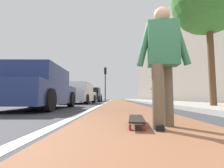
# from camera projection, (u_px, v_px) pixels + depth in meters

# --- Properties ---
(ground_plane) EXTENTS (80.00, 80.00, 0.00)m
(ground_plane) POSITION_uv_depth(u_px,v_px,m) (121.00, 104.00, 10.97)
(ground_plane) COLOR #38383D
(bike_lane_paint) EXTENTS (56.00, 2.13, 0.00)m
(bike_lane_paint) POSITION_uv_depth(u_px,v_px,m) (118.00, 101.00, 24.91)
(bike_lane_paint) COLOR brown
(bike_lane_paint) RESTS_ON ground
(lane_stripe_white) EXTENTS (52.00, 0.16, 0.01)m
(lane_stripe_white) POSITION_uv_depth(u_px,v_px,m) (109.00, 101.00, 20.96)
(lane_stripe_white) COLOR silver
(lane_stripe_white) RESTS_ON ground
(sidewalk_curb) EXTENTS (52.00, 3.20, 0.13)m
(sidewalk_curb) POSITION_uv_depth(u_px,v_px,m) (148.00, 101.00, 18.86)
(sidewalk_curb) COLOR #9E9B93
(sidewalk_curb) RESTS_ON ground
(building_facade) EXTENTS (40.00, 1.20, 10.71)m
(building_facade) POSITION_uv_depth(u_px,v_px,m) (161.00, 64.00, 23.24)
(building_facade) COLOR gray
(building_facade) RESTS_ON ground
(skateboard) EXTENTS (0.86, 0.28, 0.11)m
(skateboard) POSITION_uv_depth(u_px,v_px,m) (136.00, 119.00, 2.26)
(skateboard) COLOR red
(skateboard) RESTS_ON ground
(skater_person) EXTENTS (0.44, 0.72, 1.64)m
(skater_person) POSITION_uv_depth(u_px,v_px,m) (163.00, 57.00, 2.18)
(skater_person) COLOR brown
(skater_person) RESTS_ON ground
(parked_car_near) EXTENTS (4.12, 2.01, 1.49)m
(parked_car_near) POSITION_uv_depth(u_px,v_px,m) (39.00, 89.00, 5.76)
(parked_car_near) COLOR navy
(parked_car_near) RESTS_ON ground
(parked_car_mid) EXTENTS (4.59, 2.07, 1.48)m
(parked_car_mid) POSITION_uv_depth(u_px,v_px,m) (79.00, 94.00, 11.86)
(parked_car_mid) COLOR silver
(parked_car_mid) RESTS_ON ground
(parked_car_far) EXTENTS (4.32, 2.02, 1.48)m
(parked_car_far) POSITION_uv_depth(u_px,v_px,m) (92.00, 95.00, 17.69)
(parked_car_far) COLOR black
(parked_car_far) RESTS_ON ground
(traffic_light) EXTENTS (0.33, 0.28, 4.05)m
(traffic_light) POSITION_uv_depth(u_px,v_px,m) (105.00, 78.00, 19.33)
(traffic_light) COLOR #2D2D2D
(traffic_light) RESTS_ON ground
(pedestrian_distant) EXTENTS (0.48, 0.74, 1.70)m
(pedestrian_distant) POSITION_uv_depth(u_px,v_px,m) (153.00, 91.00, 13.58)
(pedestrian_distant) COLOR brown
(pedestrian_distant) RESTS_ON ground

